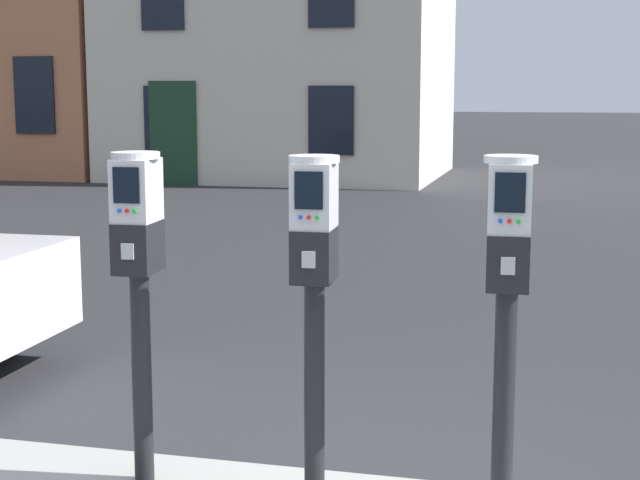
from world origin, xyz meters
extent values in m
cylinder|color=black|center=(-0.94, -0.13, 0.63)|extent=(0.10, 0.10, 0.99)
cube|color=black|center=(-0.94, -0.13, 1.24)|extent=(0.18, 0.25, 0.23)
cube|color=#A5A8AD|center=(-0.93, -0.26, 1.24)|extent=(0.06, 0.02, 0.07)
cube|color=#B7BABF|center=(-0.94, -0.13, 1.50)|extent=(0.18, 0.24, 0.28)
cube|color=black|center=(-0.93, -0.25, 1.53)|extent=(0.12, 0.01, 0.16)
cylinder|color=blue|center=(-0.96, -0.25, 1.42)|extent=(0.02, 0.01, 0.02)
cylinder|color=red|center=(-0.93, -0.25, 1.42)|extent=(0.02, 0.01, 0.02)
cylinder|color=green|center=(-0.89, -0.25, 1.42)|extent=(0.02, 0.01, 0.02)
cylinder|color=#B7BABF|center=(-0.94, -0.13, 1.65)|extent=(0.23, 0.23, 0.03)
cylinder|color=black|center=(-0.12, -0.13, 0.63)|extent=(0.10, 0.10, 0.99)
cube|color=black|center=(-0.12, -0.13, 1.24)|extent=(0.18, 0.25, 0.23)
cube|color=#A5A8AD|center=(-0.11, -0.26, 1.24)|extent=(0.06, 0.02, 0.07)
cube|color=#B7BABF|center=(-0.12, -0.13, 1.50)|extent=(0.18, 0.24, 0.28)
cube|color=black|center=(-0.11, -0.25, 1.53)|extent=(0.12, 0.01, 0.16)
cylinder|color=blue|center=(-0.15, -0.25, 1.42)|extent=(0.02, 0.01, 0.02)
cylinder|color=red|center=(-0.11, -0.25, 1.42)|extent=(0.02, 0.01, 0.02)
cylinder|color=green|center=(-0.08, -0.25, 1.42)|extent=(0.02, 0.01, 0.02)
cylinder|color=#B7BABF|center=(-0.12, -0.13, 1.65)|extent=(0.23, 0.23, 0.03)
cylinder|color=black|center=(0.69, -0.13, 0.64)|extent=(0.10, 0.10, 1.00)
cube|color=black|center=(0.69, -0.13, 1.25)|extent=(0.18, 0.25, 0.23)
cube|color=#A5A8AD|center=(0.70, -0.26, 1.25)|extent=(0.06, 0.02, 0.07)
cube|color=#B7BABF|center=(0.69, -0.13, 1.51)|extent=(0.18, 0.24, 0.28)
cube|color=black|center=(0.70, -0.25, 1.54)|extent=(0.12, 0.01, 0.16)
cylinder|color=blue|center=(0.67, -0.25, 1.43)|extent=(0.02, 0.01, 0.02)
cylinder|color=red|center=(0.70, -0.25, 1.43)|extent=(0.02, 0.01, 0.02)
cylinder|color=green|center=(0.74, -0.25, 1.43)|extent=(0.02, 0.01, 0.02)
cylinder|color=#B7BABF|center=(0.69, -0.13, 1.66)|extent=(0.23, 0.23, 0.03)
cube|color=black|center=(-9.92, 14.41, 1.81)|extent=(0.90, 0.06, 1.60)
cube|color=black|center=(-6.99, 14.41, 1.34)|extent=(0.90, 0.06, 1.34)
cube|color=black|center=(-3.54, 14.41, 1.34)|extent=(0.90, 0.06, 1.34)
cube|color=#193823|center=(-6.83, 14.41, 1.05)|extent=(1.00, 0.07, 2.10)
camera|label=1|loc=(0.91, -4.12, 1.94)|focal=54.92mm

